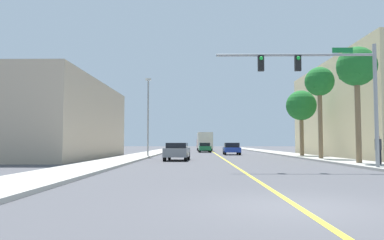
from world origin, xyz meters
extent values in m
plane|color=#47474C|center=(0.00, 42.00, 0.00)|extent=(192.00, 192.00, 0.00)
cube|color=#B2ADA3|center=(-8.36, 42.00, 0.07)|extent=(3.08, 168.00, 0.15)
cube|color=#9E9B93|center=(8.36, 42.00, 0.07)|extent=(3.08, 168.00, 0.15)
cube|color=yellow|center=(0.00, 42.00, 0.00)|extent=(0.16, 144.00, 0.01)
cube|color=tan|center=(-17.85, 26.23, 3.52)|extent=(13.33, 20.41, 7.04)
cylinder|color=gray|center=(7.22, 11.45, 3.44)|extent=(0.20, 0.20, 6.58)
cylinder|color=gray|center=(2.97, 11.45, 6.15)|extent=(8.48, 0.14, 0.14)
cube|color=black|center=(3.12, 11.45, 5.70)|extent=(0.32, 0.24, 0.84)
sphere|color=green|center=(3.12, 11.31, 5.95)|extent=(0.20, 0.20, 0.20)
cube|color=black|center=(1.14, 11.45, 5.70)|extent=(0.32, 0.24, 0.84)
sphere|color=green|center=(1.14, 11.31, 5.95)|extent=(0.20, 0.20, 0.20)
cube|color=#147233|center=(5.52, 11.45, 6.40)|extent=(1.10, 0.04, 0.28)
cylinder|color=gray|center=(-7.32, 29.09, 3.93)|extent=(0.16, 0.16, 7.57)
cube|color=beige|center=(-7.32, 29.09, 7.87)|extent=(0.56, 0.28, 0.20)
cylinder|color=brown|center=(8.04, 15.67, 3.27)|extent=(0.35, 0.35, 6.23)
sphere|color=#1E6B28|center=(8.04, 15.67, 6.38)|extent=(2.54, 2.54, 2.54)
cone|color=#1E6B28|center=(8.80, 15.69, 6.18)|extent=(0.48, 1.36, 1.25)
cone|color=#1E6B28|center=(7.94, 16.42, 6.18)|extent=(1.39, 0.62, 1.05)
cone|color=#1E6B28|center=(7.28, 15.65, 6.18)|extent=(0.46, 1.30, 1.32)
cone|color=#1E6B28|center=(8.17, 14.92, 6.18)|extent=(1.32, 0.63, 1.30)
cylinder|color=brown|center=(7.86, 22.54, 3.34)|extent=(0.36, 0.36, 6.38)
sphere|color=#1E6B28|center=(7.86, 22.54, 6.53)|extent=(2.40, 2.40, 2.40)
cone|color=#1E6B28|center=(8.57, 22.41, 6.33)|extent=(0.58, 1.02, 1.22)
cone|color=#1E6B28|center=(7.92, 23.26, 6.33)|extent=(1.22, 0.55, 0.92)
cone|color=#1E6B28|center=(7.15, 22.41, 6.33)|extent=(0.62, 1.22, 1.19)
cone|color=#1E6B28|center=(7.75, 21.83, 6.33)|extent=(1.48, 0.65, 1.13)
cylinder|color=brown|center=(8.20, 29.42, 2.68)|extent=(0.40, 0.40, 5.06)
sphere|color=#1E6B28|center=(8.20, 29.42, 5.21)|extent=(3.03, 3.03, 3.03)
cone|color=#1E6B28|center=(9.10, 29.29, 5.01)|extent=(0.63, 1.70, 1.47)
cone|color=#1E6B28|center=(8.48, 30.28, 5.01)|extent=(1.47, 0.81, 1.67)
cone|color=#1E6B28|center=(7.38, 29.81, 5.01)|extent=(0.92, 1.41, 1.40)
cone|color=#1E6B28|center=(7.38, 29.03, 5.01)|extent=(0.83, 1.17, 1.43)
cone|color=#1E6B28|center=(8.39, 28.53, 5.01)|extent=(1.50, 0.71, 1.34)
cube|color=slate|center=(-3.95, 21.73, 0.66)|extent=(2.02, 4.04, 0.69)
cube|color=black|center=(-3.95, 21.70, 1.21)|extent=(1.70, 2.05, 0.42)
cylinder|color=black|center=(-4.69, 23.20, 0.32)|extent=(0.25, 0.65, 0.64)
cylinder|color=black|center=(-3.07, 23.12, 0.32)|extent=(0.25, 0.65, 0.64)
cylinder|color=black|center=(-4.83, 20.35, 0.32)|extent=(0.25, 0.65, 0.64)
cylinder|color=black|center=(-3.21, 20.27, 0.32)|extent=(0.25, 0.65, 0.64)
cube|color=#1E389E|center=(1.71, 36.09, 0.60)|extent=(1.92, 3.99, 0.56)
cube|color=black|center=(1.71, 35.84, 1.15)|extent=(1.68, 2.08, 0.54)
cylinder|color=black|center=(0.88, 37.53, 0.32)|extent=(0.23, 0.64, 0.64)
cylinder|color=black|center=(2.57, 37.51, 0.32)|extent=(0.23, 0.64, 0.64)
cylinder|color=black|center=(0.85, 34.66, 0.32)|extent=(0.23, 0.64, 0.64)
cylinder|color=black|center=(2.54, 34.64, 0.32)|extent=(0.23, 0.64, 0.64)
cube|color=#196638|center=(-1.33, 46.82, 0.62)|extent=(1.90, 4.39, 0.60)
cube|color=black|center=(-1.34, 46.88, 1.17)|extent=(1.60, 2.09, 0.49)
cylinder|color=black|center=(-2.16, 48.40, 0.32)|extent=(0.25, 0.65, 0.64)
cylinder|color=black|center=(-0.64, 48.46, 0.32)|extent=(0.25, 0.65, 0.64)
cylinder|color=black|center=(-2.03, 45.17, 0.32)|extent=(0.25, 0.65, 0.64)
cylinder|color=black|center=(-0.50, 45.24, 0.32)|extent=(0.25, 0.65, 0.64)
cube|color=red|center=(-1.30, 60.06, 1.25)|extent=(2.49, 2.58, 1.60)
cube|color=beige|center=(-1.14, 55.60, 1.80)|extent=(2.62, 6.50, 2.71)
cylinder|color=black|center=(-2.35, 60.02, 0.45)|extent=(0.31, 0.91, 0.90)
cylinder|color=black|center=(-0.25, 60.09, 0.45)|extent=(0.31, 0.91, 0.90)
cylinder|color=black|center=(-2.13, 53.96, 0.45)|extent=(0.31, 0.91, 0.90)
cylinder|color=black|center=(-0.03, 54.04, 0.45)|extent=(0.31, 0.91, 0.90)
cylinder|color=black|center=(8.50, 14.04, 0.57)|extent=(0.32, 0.32, 0.84)
cylinder|color=#333338|center=(8.50, 14.04, 1.33)|extent=(0.38, 0.38, 0.67)
sphere|color=tan|center=(8.50, 14.04, 1.78)|extent=(0.23, 0.23, 0.23)
camera|label=1|loc=(-2.24, -8.51, 1.44)|focal=35.03mm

